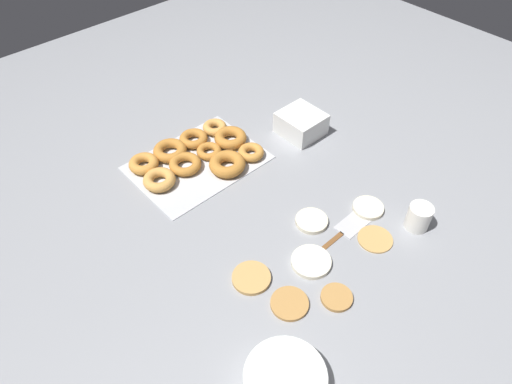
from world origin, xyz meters
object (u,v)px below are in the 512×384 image
object	(u,v)px
pancake_0	(251,278)
pancake_1	(312,221)
donut_tray	(198,156)
batter_bowl	(285,380)
pancake_4	(368,208)
pancake_6	(337,297)
pancake_2	(290,303)
pancake_3	(311,262)
paper_cup	(419,217)
pancake_5	(375,239)
container_stack	(301,124)
spatula	(348,228)

from	to	relation	value
pancake_0	pancake_1	bearing A→B (deg)	-174.23
donut_tray	batter_bowl	bearing A→B (deg)	66.59
donut_tray	batter_bowl	world-z (taller)	batter_bowl
pancake_4	pancake_6	xyz separation A→B (m)	(0.30, 0.13, -0.00)
pancake_2	pancake_3	world-z (taller)	pancake_3
pancake_0	paper_cup	xyz separation A→B (m)	(-0.47, 0.18, 0.03)
pancake_4	batter_bowl	xyz separation A→B (m)	(0.55, 0.20, 0.02)
pancake_1	pancake_5	world-z (taller)	pancake_1
pancake_1	batter_bowl	bearing A→B (deg)	35.72
pancake_1	pancake_6	distance (m)	0.25
pancake_4	pancake_3	bearing A→B (deg)	3.83
container_stack	spatula	size ratio (longest dim) A/B	0.54
pancake_2	container_stack	distance (m)	0.69
pancake_4	batter_bowl	distance (m)	0.58
pancake_2	pancake_3	size ratio (longest dim) A/B	0.89
container_stack	spatula	distance (m)	0.45
batter_bowl	spatula	world-z (taller)	batter_bowl
batter_bowl	container_stack	world-z (taller)	container_stack
pancake_4	pancake_5	distance (m)	0.11
pancake_6	pancake_0	bearing A→B (deg)	-57.36
pancake_3	donut_tray	bearing A→B (deg)	-93.25
pancake_6	container_stack	size ratio (longest dim) A/B	0.57
pancake_0	pancake_5	xyz separation A→B (m)	(-0.34, 0.14, -0.00)
pancake_3	paper_cup	size ratio (longest dim) A/B	1.41
container_stack	pancake_2	bearing A→B (deg)	41.58
pancake_3	pancake_4	distance (m)	0.27
paper_cup	spatula	xyz separation A→B (m)	(0.15, -0.12, -0.04)
pancake_1	pancake_6	world-z (taller)	pancake_1
donut_tray	spatula	world-z (taller)	donut_tray
pancake_0	pancake_6	bearing A→B (deg)	122.64
pancake_2	pancake_5	xyz separation A→B (m)	(-0.32, 0.02, -0.00)
pancake_3	spatula	bearing A→B (deg)	-176.27
pancake_0	batter_bowl	size ratio (longest dim) A/B	0.56
pancake_3	batter_bowl	bearing A→B (deg)	32.87
pancake_2	pancake_6	size ratio (longest dim) A/B	1.19
donut_tray	paper_cup	size ratio (longest dim) A/B	5.44
pancake_4	donut_tray	size ratio (longest dim) A/B	0.22
pancake_1	paper_cup	bearing A→B (deg)	135.38
pancake_4	donut_tray	world-z (taller)	donut_tray
pancake_0	pancake_5	world-z (taller)	pancake_0
container_stack	paper_cup	xyz separation A→B (m)	(0.06, 0.52, -0.00)
pancake_4	donut_tray	xyz separation A→B (m)	(0.24, -0.52, 0.01)
pancake_1	container_stack	size ratio (longest dim) A/B	0.66
pancake_3	pancake_4	size ratio (longest dim) A/B	1.18
pancake_1	spatula	xyz separation A→B (m)	(-0.06, 0.09, -0.00)
pancake_2	batter_bowl	bearing A→B (deg)	41.61
spatula	pancake_3	bearing A→B (deg)	-176.91
pancake_1	container_stack	world-z (taller)	container_stack
pancake_0	pancake_6	size ratio (longest dim) A/B	1.26
pancake_2	donut_tray	size ratio (longest dim) A/B	0.23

